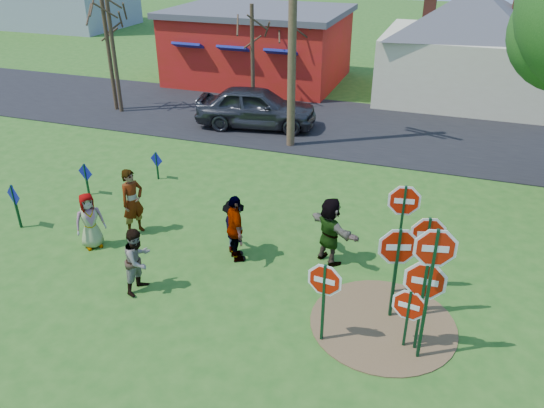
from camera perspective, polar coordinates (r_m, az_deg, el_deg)
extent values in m
plane|color=#265A19|center=(13.99, -6.09, -6.25)|extent=(120.00, 120.00, 0.00)
cube|color=black|center=(23.82, 5.67, 8.48)|extent=(120.00, 7.50, 0.04)
cylinder|color=brown|center=(12.21, 11.82, -12.46)|extent=(3.20, 3.20, 0.03)
cube|color=#A31F10|center=(30.95, -1.38, 16.46)|extent=(9.00, 7.00, 3.60)
cube|color=#4C4C51|center=(30.63, -1.42, 20.04)|extent=(9.40, 7.40, 0.30)
cube|color=navy|center=(28.62, -8.93, 16.47)|extent=(1.60, 0.78, 0.45)
cube|color=navy|center=(27.56, -4.13, 16.29)|extent=(1.60, 0.78, 0.45)
cube|color=navy|center=(26.69, 1.02, 15.99)|extent=(1.60, 0.78, 0.45)
cube|color=beige|center=(29.08, 20.02, 13.75)|extent=(8.00, 7.00, 3.20)
cube|color=brown|center=(27.65, 16.66, 19.96)|extent=(0.55, 0.55, 1.40)
cube|color=brown|center=(29.68, 25.08, 19.08)|extent=(0.55, 0.55, 1.40)
cube|color=#0F371D|center=(11.03, 5.54, -10.65)|extent=(0.06, 0.07, 1.90)
cylinder|color=white|center=(10.68, 5.69, -8.16)|extent=(0.98, 0.10, 0.98)
cylinder|color=#B11504|center=(10.68, 5.69, -8.16)|extent=(0.85, 0.09, 0.85)
cube|color=white|center=(10.68, 5.69, -8.16)|extent=(0.43, 0.04, 0.12)
cube|color=#0F371D|center=(12.41, 13.49, -4.00)|extent=(0.06, 0.07, 2.83)
cylinder|color=white|center=(11.90, 14.04, 0.34)|extent=(0.97, 0.19, 0.98)
cylinder|color=#B11504|center=(11.90, 14.04, 0.34)|extent=(0.84, 0.17, 0.85)
cube|color=white|center=(11.90, 14.04, 0.34)|extent=(0.43, 0.08, 0.12)
cylinder|color=gold|center=(11.90, 14.04, 0.34)|extent=(0.97, 0.18, 0.98)
cube|color=#0F371D|center=(10.66, 16.34, -9.63)|extent=(0.07, 0.08, 3.00)
cylinder|color=white|center=(10.05, 17.16, -4.57)|extent=(1.07, 0.25, 1.09)
cylinder|color=#B11504|center=(10.05, 17.16, -4.57)|extent=(0.92, 0.22, 0.94)
cube|color=white|center=(10.05, 17.16, -4.57)|extent=(0.47, 0.11, 0.14)
cube|color=#0F371D|center=(11.87, 15.86, -6.78)|extent=(0.07, 0.08, 2.52)
cylinder|color=white|center=(11.41, 16.43, -3.09)|extent=(0.98, 0.32, 1.02)
cylinder|color=#B11504|center=(11.41, 16.43, -3.09)|extent=(0.84, 0.28, 0.88)
cube|color=white|center=(11.41, 16.43, -3.09)|extent=(0.43, 0.14, 0.13)
cylinder|color=gold|center=(11.41, 16.43, -3.09)|extent=(0.97, 0.31, 1.02)
cube|color=#0F371D|center=(11.33, 14.32, -11.93)|extent=(0.06, 0.07, 1.40)
cylinder|color=white|center=(11.12, 14.54, -10.52)|extent=(0.95, 0.13, 0.96)
cylinder|color=#B11504|center=(11.12, 14.54, -10.52)|extent=(0.82, 0.12, 0.83)
cube|color=white|center=(11.12, 14.54, -10.52)|extent=(0.42, 0.06, 0.12)
cube|color=#0F371D|center=(11.12, 15.70, -10.66)|extent=(0.06, 0.08, 2.11)
cylinder|color=white|center=(10.74, 16.13, -7.96)|extent=(1.14, 0.03, 1.14)
cylinder|color=#B11504|center=(10.74, 16.13, -7.96)|extent=(0.98, 0.03, 0.98)
cube|color=white|center=(10.74, 16.13, -7.96)|extent=(0.50, 0.01, 0.14)
cylinder|color=gold|center=(10.74, 16.13, -7.96)|extent=(1.14, 0.02, 1.14)
cube|color=#0F371D|center=(11.80, 13.07, -7.39)|extent=(0.08, 0.09, 2.26)
cylinder|color=white|center=(11.42, 13.44, -4.50)|extent=(1.12, 0.38, 1.17)
cylinder|color=#B11504|center=(11.42, 13.44, -4.50)|extent=(0.97, 0.33, 1.01)
cube|color=white|center=(11.42, 13.44, -4.50)|extent=(0.49, 0.17, 0.15)
cube|color=#0F371D|center=(16.81, -25.81, -0.27)|extent=(0.07, 0.08, 1.35)
cube|color=navy|center=(16.66, -26.06, 0.84)|extent=(0.63, 0.23, 0.67)
cube|color=#0F371D|center=(18.15, -19.33, 2.51)|extent=(0.06, 0.07, 1.08)
cube|color=navy|center=(18.06, -19.45, 3.22)|extent=(0.61, 0.14, 0.62)
cube|color=#0F371D|center=(18.67, -12.26, 4.03)|extent=(0.06, 0.06, 0.99)
cube|color=navy|center=(18.58, -12.33, 4.69)|extent=(0.54, 0.17, 0.56)
imported|color=#435195|center=(14.99, -19.02, -1.72)|extent=(0.88, 0.92, 1.59)
imported|color=#2A7361|center=(15.27, -14.76, 0.23)|extent=(0.68, 0.83, 1.94)
imported|color=#9A613F|center=(12.88, -14.21, -5.88)|extent=(0.72, 0.87, 1.66)
imported|color=#2F2F34|center=(13.92, -4.12, -2.55)|extent=(1.10, 1.15, 1.57)
imported|color=#47294F|center=(13.59, -3.96, -2.68)|extent=(1.01, 1.13, 1.84)
imported|color=#21542C|center=(13.57, 6.26, -2.87)|extent=(1.69, 1.42, 1.82)
imported|color=#303036|center=(23.16, -1.69, 10.38)|extent=(5.42, 2.89, 1.75)
cylinder|color=#4C3823|center=(20.12, 2.24, 19.87)|extent=(0.32, 0.32, 10.13)
cylinder|color=#382819|center=(25.78, -16.74, 15.94)|extent=(0.18, 0.18, 6.09)
cylinder|color=#382819|center=(25.51, -2.10, 15.41)|extent=(0.18, 0.18, 4.78)
cylinder|color=#382819|center=(26.23, -17.15, 15.40)|extent=(0.18, 0.18, 5.49)
cylinder|color=#382819|center=(26.84, 2.21, 15.16)|extent=(0.18, 0.18, 3.99)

